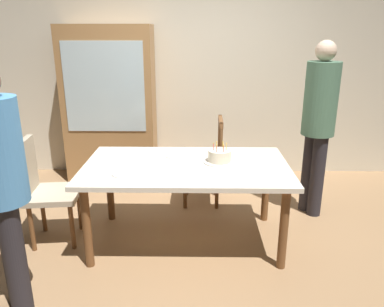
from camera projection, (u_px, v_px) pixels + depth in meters
The scene contains 13 objects.
ground at pixel (187, 240), 3.43m from camera, with size 6.40×6.40×0.00m, color #93704C.
back_wall at pixel (190, 74), 4.78m from camera, with size 6.40×0.10×2.60m, color beige.
dining_table at pixel (186, 173), 3.23m from camera, with size 1.75×1.01×0.74m.
birthday_cake at pixel (220, 157), 3.24m from camera, with size 0.28×0.28×0.18m.
plate_near_celebrant at pixel (125, 173), 2.99m from camera, with size 0.22×0.22×0.01m, color white.
plate_far_side at pixel (177, 155), 3.42m from camera, with size 0.22×0.22×0.01m, color white.
fork_near_celebrant at pixel (105, 174), 2.99m from camera, with size 0.18×0.02×0.01m, color silver.
fork_far_side at pixel (160, 156), 3.41m from camera, with size 0.18×0.02×0.01m, color silver.
chair_spindle_back at pixel (204, 163), 4.07m from camera, with size 0.45×0.45×0.95m.
chair_upholstered at pixel (42, 186), 3.28m from camera, with size 0.49×0.48×0.95m.
person_celebrant at pixel (1, 181), 2.32m from camera, with size 0.32×0.32×1.65m.
person_guest at pixel (319, 119), 3.66m from camera, with size 0.32×0.32×1.75m.
china_cabinet at pixel (110, 105), 4.63m from camera, with size 1.10×0.45×1.90m.
Camera 1 is at (0.10, -3.01, 1.83)m, focal length 34.99 mm.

